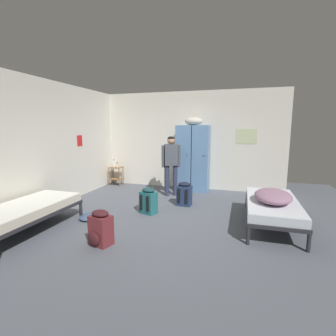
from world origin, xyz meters
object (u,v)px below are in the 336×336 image
Objects in this scene: bed_left_front at (26,210)px; lotion_bottle at (117,165)px; person_traveler at (171,160)px; locker_bank at (193,157)px; backpack_teal at (149,201)px; shelf_unit at (116,174)px; backpack_navy at (184,194)px; clothes_pile_denim at (91,216)px; bed_right at (272,205)px; backpack_maroon at (100,229)px; bedding_heap at (273,196)px; water_bottle at (114,163)px.

bed_left_front is 3.62m from lotion_bottle.
locker_bank is at bearing 58.11° from person_traveler.
bed_left_front is 2.25m from backpack_teal.
shelf_unit is at bearing -179.57° from locker_bank.
backpack_navy is at bearing 51.64° from backpack_teal.
clothes_pile_denim is at bearing 51.48° from bed_left_front.
shelf_unit is 0.30× the size of bed_right.
bed_right is at bearing 31.53° from backpack_maroon.
bed_left_front is 1.51m from backpack_maroon.
shelf_unit is 0.65× the size of bedding_heap.
bed_left_front is at bearing -84.86° from water_bottle.
bedding_heap reaches higher than bed_right.
clothes_pile_denim is at bearing -71.27° from shelf_unit.
bedding_heap is (1.89, -2.29, -0.37)m from locker_bank.
lotion_bottle reaches higher than clothes_pile_denim.
backpack_maroon is (-0.19, -1.56, 0.00)m from backpack_teal.
bed_left_front and bed_right have the same top height.
person_traveler is at bearing -121.89° from locker_bank.
locker_bank is 2.93m from bed_right.
clothes_pile_denim is (-1.05, -2.09, -0.90)m from person_traveler.
shelf_unit reaches higher than backpack_navy.
person_traveler is at bearing -18.58° from lotion_bottle.
bedding_heap is 2.84m from person_traveler.
locker_bank is 1.09× the size of bed_right.
backpack_teal reaches higher than clothes_pile_denim.
person_traveler is at bearing 126.51° from backpack_navy.
lotion_bottle is 0.28× the size of backpack_navy.
backpack_maroon reaches higher than bed_left_front.
locker_bank is 8.60× the size of water_bottle.
locker_bank is 0.83m from person_traveler.
person_traveler is 2.85× the size of backpack_teal.
shelf_unit is 4.83m from bed_right.
lotion_bottle is 4.07m from backpack_maroon.
locker_bank is 3.87m from backpack_maroon.
bedding_heap is 1.71× the size of clothes_pile_denim.
locker_bank is at bearing 93.85° from backpack_navy.
lotion_bottle is at bearing 150.89° from backpack_navy.
backpack_navy is 1.00× the size of backpack_maroon.
clothes_pile_denim is (-1.59, -1.37, -0.22)m from backpack_navy.
bed_left_front is (0.25, -3.65, 0.04)m from shelf_unit.
backpack_navy is at bearing 71.38° from backpack_maroon.
bed_left_front is 3.45× the size of backpack_teal.
bed_left_front is at bearing -161.36° from bedding_heap.
lotion_bottle is 0.28× the size of backpack_teal.
water_bottle is (-4.42, 2.16, 0.30)m from bed_right.
water_bottle is at bearing 95.14° from bed_left_front.
bed_left_front is at bearing -86.08° from shelf_unit.
locker_bank is 2.34× the size of bedding_heap.
shelf_unit is 2.37× the size of water_bottle.
bedding_heap is 3.67× the size of water_bottle.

